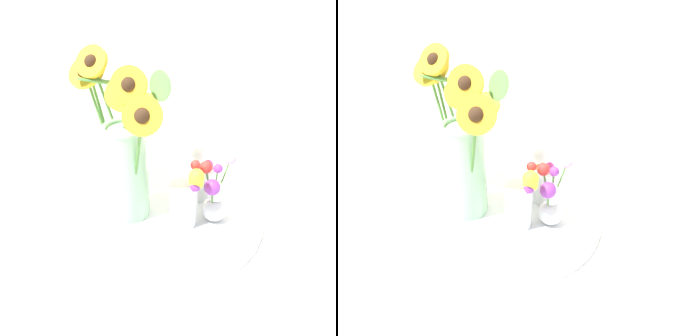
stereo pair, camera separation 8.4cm
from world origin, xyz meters
The scene contains 6 objects.
ground_plane centered at (0.00, 0.00, 0.00)m, with size 6.00×6.00×0.00m, color white.
serving_tray centered at (-0.01, 0.10, 0.01)m, with size 0.52×0.52×0.02m.
mason_jar_sunflowers centered at (-0.12, 0.08, 0.20)m, with size 0.29×0.22×0.44m.
vase_small_center centered at (0.05, 0.05, 0.09)m, with size 0.09×0.07×0.18m.
vase_bulb_right centered at (0.12, 0.09, 0.09)m, with size 0.09×0.07×0.20m.
vase_small_back centered at (0.07, 0.19, 0.07)m, with size 0.07×0.07×0.15m.
Camera 1 is at (0.13, -0.61, 0.59)m, focal length 35.00 mm.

